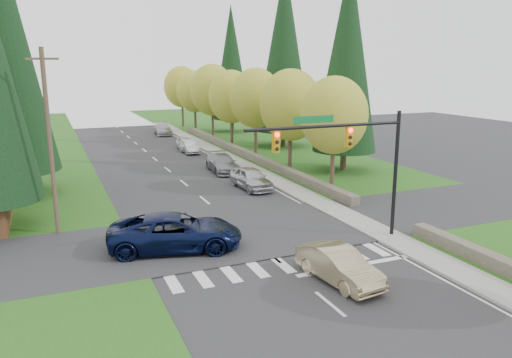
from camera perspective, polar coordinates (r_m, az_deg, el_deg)
ground at (r=21.05m, az=7.00°, el=-12.83°), size 120.00×120.00×0.00m
grass_east at (r=43.76m, az=8.78°, el=0.85°), size 14.00×110.00×0.06m
cross_street at (r=27.72m, az=-1.28°, el=-6.24°), size 120.00×8.00×0.10m
sidewalk_east at (r=42.72m, az=0.38°, el=0.75°), size 1.80×80.00×0.13m
curb_east at (r=42.40m, az=-0.68°, el=0.66°), size 0.20×80.00×0.13m
stone_wall_north at (r=50.56m, az=-1.44°, el=3.01°), size 0.70×40.00×0.70m
traffic_signal at (r=25.44m, az=10.83°, el=3.38°), size 8.70×0.37×6.80m
utility_pole at (r=28.62m, az=-22.50°, el=3.99°), size 1.60×0.24×10.00m
decid_tree_0 at (r=35.88m, az=8.92°, el=7.20°), size 4.80×4.80×8.37m
decid_tree_1 at (r=41.99m, az=3.98°, el=8.42°), size 5.20×5.20×8.80m
decid_tree_2 at (r=48.23m, az=-0.04°, el=9.20°), size 5.00×5.00×8.82m
decid_tree_3 at (r=54.79m, az=-2.83°, el=9.37°), size 5.00×5.00×8.55m
decid_tree_4 at (r=61.40m, az=-5.03°, el=10.10°), size 5.40×5.40×9.18m
decid_tree_5 at (r=68.06m, az=-7.04°, el=9.89°), size 4.80×4.80×8.30m
decid_tree_6 at (r=74.82m, az=-8.48°, el=10.37°), size 5.20×5.20×8.86m
conifer_e_a at (r=43.34m, az=10.40°, el=13.67°), size 5.44×5.44×17.80m
conifer_e_b at (r=56.06m, az=3.24°, el=14.69°), size 6.12×6.12×19.80m
conifer_e_c at (r=68.53m, az=-2.84°, el=13.13°), size 5.10×5.10×16.80m
sedan_champagne at (r=21.92m, az=9.46°, el=-9.72°), size 2.10×4.63×1.47m
suv_navy at (r=25.43m, az=-9.16°, el=-6.02°), size 7.17×4.60×1.84m
parked_car_a at (r=37.26m, az=-0.54°, el=0.08°), size 2.09×4.78×1.60m
parked_car_b at (r=43.24m, az=-3.84°, el=1.80°), size 2.43×5.30×1.50m
parked_car_c at (r=52.98m, az=-7.52°, el=3.68°), size 1.78×4.05×1.29m
parked_car_d at (r=54.78m, az=-8.06°, el=4.03°), size 1.99×4.22×1.39m
parked_car_e at (r=67.40m, az=-10.59°, el=5.63°), size 2.51×5.18×1.45m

